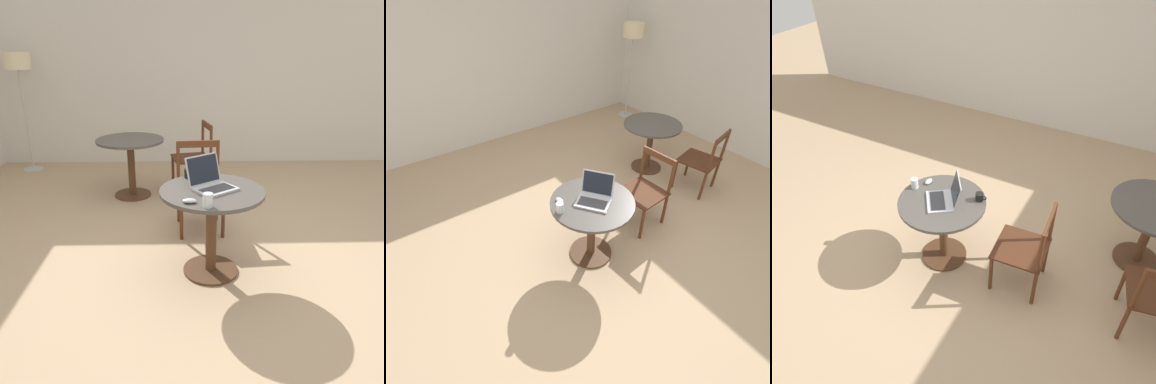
% 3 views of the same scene
% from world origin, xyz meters
% --- Properties ---
extents(ground_plane, '(16.00, 16.00, 0.00)m').
position_xyz_m(ground_plane, '(0.00, 0.00, 0.00)').
color(ground_plane, tan).
extents(wall_back, '(9.40, 0.06, 2.70)m').
position_xyz_m(wall_back, '(0.00, 3.23, 1.35)').
color(wall_back, silver).
rests_on(wall_back, ground_plane).
extents(cafe_table_near, '(0.82, 0.82, 0.73)m').
position_xyz_m(cafe_table_near, '(-0.08, 0.07, 0.55)').
color(cafe_table_near, '#51331E').
rests_on(cafe_table_near, ground_plane).
extents(cafe_table_mid, '(0.82, 0.82, 0.73)m').
position_xyz_m(cafe_table_mid, '(1.68, 0.94, 0.55)').
color(cafe_table_mid, '#51331E').
rests_on(cafe_table_mid, ground_plane).
extents(chair_near_right, '(0.49, 0.49, 0.89)m').
position_xyz_m(chair_near_right, '(0.75, 0.13, 0.45)').
color(chair_near_right, '#562D19').
rests_on(chair_near_right, ground_plane).
extents(chair_mid_front, '(0.54, 0.54, 0.89)m').
position_xyz_m(chair_mid_front, '(1.84, 0.15, 0.45)').
color(chair_mid_front, '#562D19').
rests_on(chair_mid_front, ground_plane).
extents(floor_lamp, '(0.37, 0.37, 1.71)m').
position_xyz_m(floor_lamp, '(2.80, 2.61, 1.49)').
color(floor_lamp, '#B7B7B7').
rests_on(floor_lamp, ground_plane).
extents(laptop, '(0.43, 0.43, 0.24)m').
position_xyz_m(laptop, '(-0.05, 0.08, 0.78)').
color(laptop, '#B7B7BC').
rests_on(laptop, cafe_table_near).
extents(mouse, '(0.06, 0.10, 0.03)m').
position_xyz_m(mouse, '(-0.34, 0.25, 0.74)').
color(mouse, '#B7B7BC').
rests_on(mouse, cafe_table_near).
extents(mug, '(0.11, 0.07, 0.08)m').
position_xyz_m(mug, '(0.22, 0.25, 0.76)').
color(mug, black).
rests_on(mug, cafe_table_near).
extents(drinking_glass, '(0.07, 0.07, 0.10)m').
position_xyz_m(drinking_glass, '(-0.42, 0.13, 0.78)').
color(drinking_glass, silver).
rests_on(drinking_glass, cafe_table_near).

